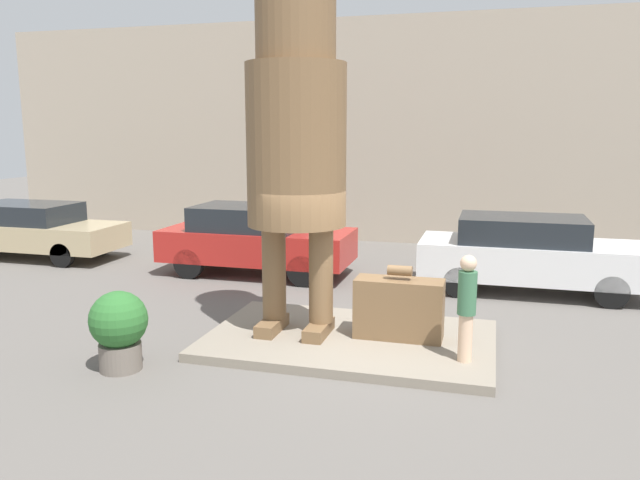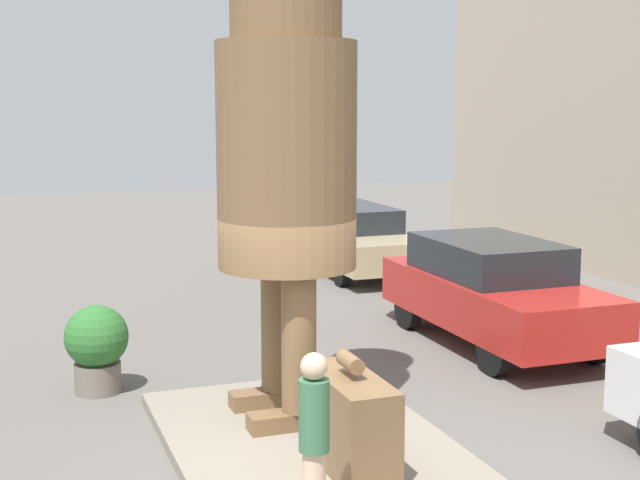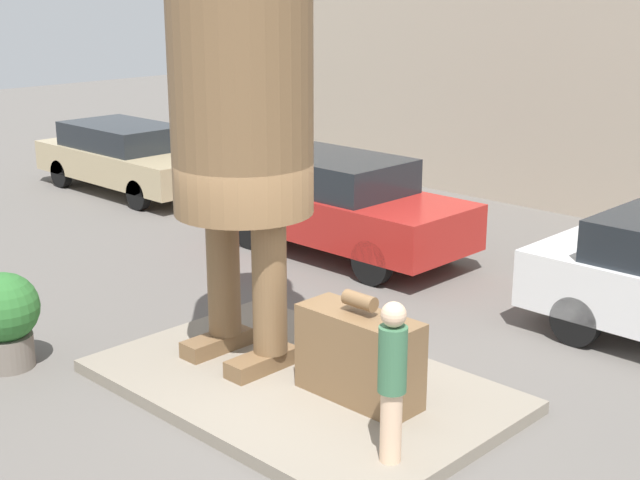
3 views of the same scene
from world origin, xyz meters
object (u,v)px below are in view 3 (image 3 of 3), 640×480
(statue_figure, at_px, (240,65))
(tourist, at_px, (392,376))
(planter_pot, at_px, (5,316))
(parked_car_red, at_px, (340,203))
(parked_car_tan, at_px, (127,156))
(giant_suitcase, at_px, (359,355))

(statue_figure, xyz_separation_m, tourist, (2.75, -0.65, -2.57))
(tourist, distance_m, planter_pot, 5.03)
(statue_figure, bearing_deg, parked_car_red, 119.77)
(tourist, relative_size, parked_car_tan, 0.33)
(statue_figure, xyz_separation_m, parked_car_red, (-2.39, 4.18, -2.69))
(statue_figure, bearing_deg, planter_pot, -136.62)
(statue_figure, height_order, parked_car_tan, statue_figure)
(parked_car_tan, xyz_separation_m, planter_pot, (6.83, -6.35, -0.14))
(parked_car_red, bearing_deg, planter_pot, -87.13)
(parked_car_tan, distance_m, parked_car_red, 6.52)
(giant_suitcase, height_order, tourist, tourist)
(tourist, height_order, planter_pot, tourist)
(statue_figure, distance_m, parked_car_tan, 10.31)
(parked_car_red, bearing_deg, tourist, -43.22)
(giant_suitcase, bearing_deg, statue_figure, -176.13)
(tourist, bearing_deg, giant_suitcase, 144.63)
(statue_figure, distance_m, planter_pot, 4.10)
(tourist, distance_m, parked_car_tan, 12.71)
(parked_car_tan, relative_size, planter_pot, 4.08)
(giant_suitcase, relative_size, tourist, 0.89)
(giant_suitcase, bearing_deg, planter_pot, -151.01)
(statue_figure, relative_size, tourist, 3.73)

